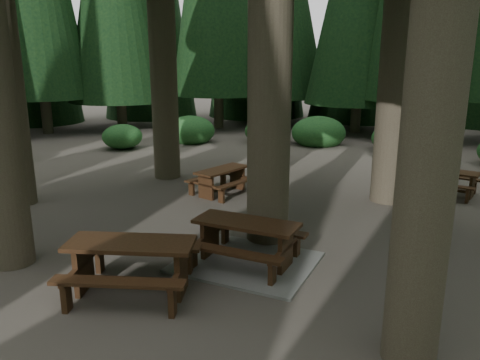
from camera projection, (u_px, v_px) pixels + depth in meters
The scene contains 6 objects.
ground at pixel (228, 236), 9.79m from camera, with size 80.00×80.00×0.00m, color #4D473F.
picnic_table_a at pixel (246, 249), 8.41m from camera, with size 2.48×2.09×0.81m.
picnic_table_b at pixel (222, 177), 12.74m from camera, with size 1.59×1.84×0.70m.
picnic_table_d at pixel (447, 179), 12.68m from camera, with size 1.70×1.43×0.67m.
picnic_table_e at pixel (131, 259), 7.32m from camera, with size 2.44×2.25×0.85m.
shrub_ring at pixel (274, 213), 10.00m from camera, with size 23.86×24.64×1.49m.
Camera 1 is at (4.57, -7.96, 3.61)m, focal length 35.00 mm.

